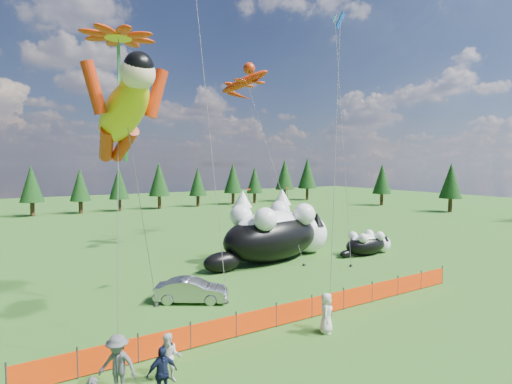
% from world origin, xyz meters
% --- Properties ---
extents(ground, '(160.00, 160.00, 0.00)m').
position_xyz_m(ground, '(0.00, 0.00, 0.00)').
color(ground, '#133C0A').
rests_on(ground, ground).
extents(safety_fence, '(22.06, 0.06, 1.10)m').
position_xyz_m(safety_fence, '(0.00, -3.00, 0.50)').
color(safety_fence, '#262626').
rests_on(safety_fence, ground).
extents(tree_line, '(90.00, 4.00, 8.00)m').
position_xyz_m(tree_line, '(0.00, 45.00, 4.00)').
color(tree_line, black).
rests_on(tree_line, ground).
extents(festival_tents, '(50.00, 3.20, 2.80)m').
position_xyz_m(festival_tents, '(11.00, 40.00, 1.40)').
color(festival_tents, white).
rests_on(festival_tents, ground).
extents(cat_large, '(11.56, 5.67, 4.20)m').
position_xyz_m(cat_large, '(6.10, 7.18, 2.00)').
color(cat_large, black).
rests_on(cat_large, ground).
extents(cat_small, '(5.12, 1.89, 1.85)m').
position_xyz_m(cat_small, '(13.15, 4.77, 0.88)').
color(cat_small, black).
rests_on(cat_small, ground).
extents(car, '(3.82, 3.10, 1.22)m').
position_xyz_m(car, '(-2.91, 1.92, 0.61)').
color(car, '#A4A4A9').
rests_on(car, ground).
extents(spectator_b, '(0.90, 0.76, 1.60)m').
position_xyz_m(spectator_b, '(-6.47, -4.75, 0.80)').
color(spectator_b, silver).
rests_on(spectator_b, ground).
extents(spectator_c, '(1.00, 0.56, 1.65)m').
position_xyz_m(spectator_c, '(-7.01, -5.64, 0.83)').
color(spectator_c, '#121833').
rests_on(spectator_c, ground).
extents(spectator_d, '(1.34, 1.31, 1.91)m').
position_xyz_m(spectator_d, '(-8.08, -4.70, 0.96)').
color(spectator_d, '#4F4F54').
rests_on(spectator_d, ground).
extents(spectator_e, '(0.98, 0.96, 1.70)m').
position_xyz_m(spectator_e, '(0.46, -4.60, 0.85)').
color(spectator_e, silver).
rests_on(spectator_e, ground).
extents(superhero_kite, '(4.77, 6.49, 11.61)m').
position_xyz_m(superhero_kite, '(-7.03, -1.69, 9.02)').
color(superhero_kite, '#D5B60B').
rests_on(superhero_kite, ground).
extents(gecko_kite, '(6.61, 12.84, 16.93)m').
position_xyz_m(gecko_kite, '(7.20, 13.82, 14.33)').
color(gecko_kite, '#BB2909').
rests_on(gecko_kite, ground).
extents(flower_kite, '(3.67, 4.88, 12.64)m').
position_xyz_m(flower_kite, '(-6.66, 0.33, 12.20)').
color(flower_kite, '#BB2909').
rests_on(flower_kite, ground).
extents(diamond_kite_a, '(1.04, 5.18, 18.33)m').
position_xyz_m(diamond_kite_a, '(-1.00, 5.21, 16.22)').
color(diamond_kite_a, blue).
rests_on(diamond_kite_a, ground).
extents(diamond_kite_b, '(5.37, 7.76, 21.67)m').
position_xyz_m(diamond_kite_b, '(13.76, 9.38, 18.22)').
color(diamond_kite_b, '#0DA69E').
rests_on(diamond_kite_b, ground).
extents(diamond_kite_c, '(3.51, 3.14, 15.80)m').
position_xyz_m(diamond_kite_c, '(4.74, -0.64, 14.30)').
color(diamond_kite_c, blue).
rests_on(diamond_kite_c, ground).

